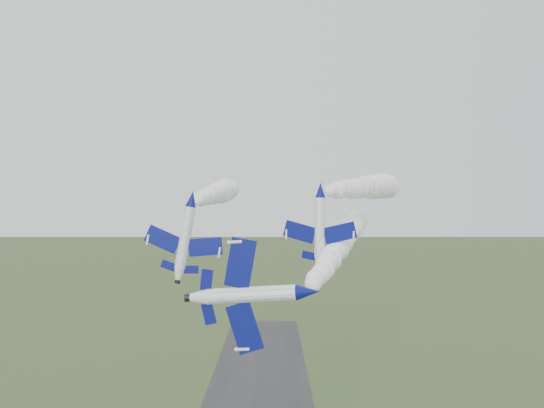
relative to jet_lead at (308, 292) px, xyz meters
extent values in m
cylinder|color=white|center=(-0.03, 0.11, 0.00)|extent=(2.99, 8.80, 1.65)
cone|color=navy|center=(-0.89, -5.28, 0.00)|extent=(1.98, 2.50, 1.65)
cone|color=white|center=(0.79, 5.30, 0.00)|extent=(1.92, 2.09, 1.65)
cylinder|color=black|center=(0.95, 6.32, 0.00)|extent=(0.92, 0.74, 0.84)
ellipsoid|color=black|center=(0.19, -2.17, 0.04)|extent=(1.55, 3.10, 1.10)
cube|color=navy|center=(-0.27, 0.99, 3.07)|extent=(0.86, 2.52, 4.74)
cube|color=navy|center=(0.16, 0.92, -3.10)|extent=(0.86, 2.52, 4.74)
cube|color=navy|center=(0.53, 4.41, 1.64)|extent=(0.42, 1.16, 2.06)
cube|color=navy|center=(0.76, 4.37, -1.65)|extent=(0.42, 1.16, 2.06)
cube|color=navy|center=(1.93, 3.93, 0.09)|extent=(2.50, 1.98, 0.28)
cylinder|color=white|center=(-15.08, 30.25, 9.43)|extent=(2.18, 8.96, 1.84)
cone|color=navy|center=(-15.30, 24.64, 9.43)|extent=(1.93, 2.40, 1.84)
cone|color=white|center=(-14.87, 35.64, 9.43)|extent=(1.91, 1.98, 1.84)
cylinder|color=black|center=(-14.83, 36.70, 9.43)|extent=(0.95, 0.67, 0.93)
ellipsoid|color=black|center=(-15.07, 27.96, 10.02)|extent=(1.34, 3.09, 1.22)
cube|color=navy|center=(-18.20, 31.22, 9.82)|extent=(4.92, 2.73, 0.98)
cube|color=navy|center=(-11.95, 30.97, 8.74)|extent=(4.92, 2.73, 0.98)
cube|color=navy|center=(-16.58, 34.75, 9.72)|extent=(2.15, 1.25, 0.47)
cube|color=navy|center=(-13.24, 34.62, 9.15)|extent=(2.15, 1.25, 0.47)
cube|color=navy|center=(-14.68, 34.43, 10.79)|extent=(0.59, 1.71, 2.32)
cylinder|color=white|center=(3.49, 29.86, 10.70)|extent=(4.07, 8.43, 1.52)
cone|color=navy|center=(1.83, 24.84, 10.70)|extent=(2.13, 2.56, 1.52)
cone|color=white|center=(5.09, 34.69, 10.70)|extent=(2.01, 2.18, 1.52)
cylinder|color=black|center=(5.40, 35.64, 10.70)|extent=(0.92, 0.81, 0.77)
ellipsoid|color=black|center=(2.82, 27.81, 11.27)|extent=(1.86, 3.04, 1.01)
cube|color=navy|center=(0.90, 31.56, 10.60)|extent=(5.11, 3.71, 0.21)
cube|color=navy|center=(6.58, 29.68, 10.51)|extent=(5.11, 3.71, 0.21)
cube|color=navy|center=(3.29, 34.34, 10.73)|extent=(2.24, 1.67, 0.13)
cube|color=navy|center=(6.32, 33.34, 10.68)|extent=(2.24, 1.67, 0.13)
cube|color=navy|center=(4.75, 33.60, 12.00)|extent=(0.65, 1.56, 2.20)
camera|label=1|loc=(-3.31, -57.18, 7.56)|focal=40.00mm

